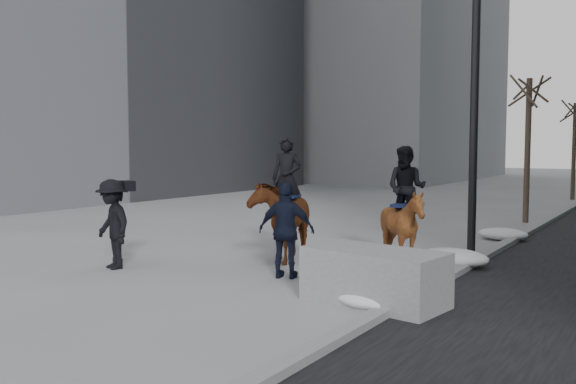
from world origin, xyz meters
The scene contains 11 objects.
ground centered at (0.00, 0.00, 0.00)m, with size 120.00×120.00×0.00m, color gray.
curb centered at (3.00, 10.00, 0.06)m, with size 0.25×90.00×0.12m, color gray.
planter centered at (2.62, -0.42, 0.42)m, with size 2.10×1.05×0.84m, color gray.
tree_near centered at (2.40, 11.22, 2.49)m, with size 1.20×1.20×4.98m, color #3C2E23, non-canonical shape.
tree_far centered at (2.40, 20.88, 2.38)m, with size 1.20×1.20×4.77m, color #33281E, non-canonical shape.
mounted_left centered at (-0.59, 1.93, 0.96)m, with size 1.41×2.18×2.59m.
mounted_right centered at (1.94, 2.38, 0.96)m, with size 1.36×1.51×2.40m.
feeder centered at (0.49, 0.39, 0.88)m, with size 1.11×1.00×1.75m.
camera_crew centered at (-2.83, -0.74, 0.89)m, with size 1.29×0.99×1.75m.
lamppost centered at (2.60, 4.55, 4.99)m, with size 0.25×1.62×9.09m.
snow_piles centered at (2.70, 3.43, 0.16)m, with size 1.43×8.56×0.36m.
Camera 1 is at (6.47, -8.78, 2.41)m, focal length 38.00 mm.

